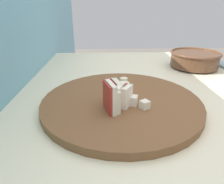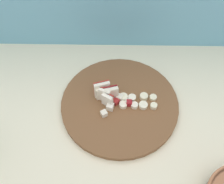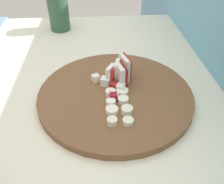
% 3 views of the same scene
% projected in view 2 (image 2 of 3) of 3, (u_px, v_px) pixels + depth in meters
% --- Properties ---
extents(tiled_countertop, '(1.15, 0.74, 0.92)m').
position_uv_depth(tiled_countertop, '(119.00, 175.00, 1.19)').
color(tiled_countertop, beige).
rests_on(tiled_countertop, ground).
extents(tile_backsplash, '(2.40, 0.04, 1.34)m').
position_uv_depth(tile_backsplash, '(120.00, 79.00, 1.25)').
color(tile_backsplash, '#6BADC6').
rests_on(tile_backsplash, ground).
extents(cutting_board, '(0.39, 0.39, 0.02)m').
position_uv_depth(cutting_board, '(120.00, 104.00, 0.87)').
color(cutting_board, brown).
rests_on(cutting_board, tiled_countertop).
extents(apple_wedge_fan, '(0.08, 0.07, 0.06)m').
position_uv_depth(apple_wedge_fan, '(106.00, 93.00, 0.85)').
color(apple_wedge_fan, '#B22D23').
rests_on(apple_wedge_fan, cutting_board).
extents(apple_dice_pile, '(0.10, 0.09, 0.02)m').
position_uv_depth(apple_dice_pile, '(117.00, 104.00, 0.85)').
color(apple_dice_pile, '#EFE5CC').
rests_on(apple_dice_pile, cutting_board).
extents(banana_slice_rows, '(0.13, 0.06, 0.02)m').
position_uv_depth(banana_slice_rows, '(137.00, 101.00, 0.86)').
color(banana_slice_rows, white).
rests_on(banana_slice_rows, cutting_board).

